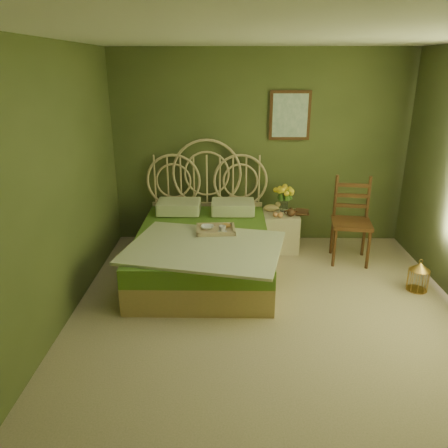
{
  "coord_description": "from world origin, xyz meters",
  "views": [
    {
      "loc": [
        -0.4,
        -3.68,
        2.38
      ],
      "look_at": [
        -0.47,
        1.0,
        0.67
      ],
      "focal_mm": 35.0,
      "sensor_mm": 36.0,
      "label": 1
    }
  ],
  "objects_px": {
    "chair": "(350,215)",
    "bed": "(203,246)",
    "birdcage": "(418,277)",
    "nightstand": "(281,225)"
  },
  "relations": [
    {
      "from": "chair",
      "to": "bed",
      "type": "bearing_deg",
      "value": -159.59
    },
    {
      "from": "chair",
      "to": "birdcage",
      "type": "relative_size",
      "value": 3.21
    },
    {
      "from": "nightstand",
      "to": "birdcage",
      "type": "height_order",
      "value": "nightstand"
    },
    {
      "from": "nightstand",
      "to": "chair",
      "type": "distance_m",
      "value": 0.92
    },
    {
      "from": "nightstand",
      "to": "birdcage",
      "type": "distance_m",
      "value": 1.83
    },
    {
      "from": "nightstand",
      "to": "birdcage",
      "type": "xyz_separation_m",
      "value": [
        1.41,
        -1.16,
        -0.18
      ]
    },
    {
      "from": "nightstand",
      "to": "birdcage",
      "type": "bearing_deg",
      "value": -39.55
    },
    {
      "from": "bed",
      "to": "chair",
      "type": "relative_size",
      "value": 2.16
    },
    {
      "from": "nightstand",
      "to": "birdcage",
      "type": "relative_size",
      "value": 2.81
    },
    {
      "from": "nightstand",
      "to": "bed",
      "type": "bearing_deg",
      "value": -145.75
    }
  ]
}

